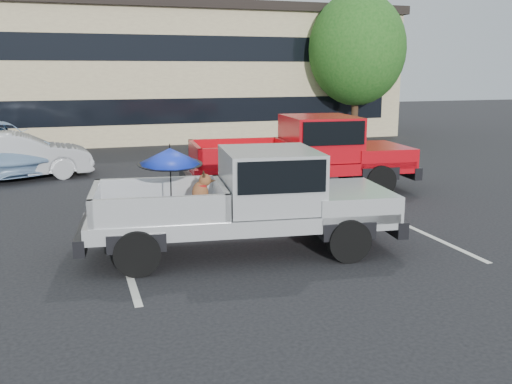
% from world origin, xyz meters
% --- Properties ---
extents(ground, '(90.00, 90.00, 0.00)m').
position_xyz_m(ground, '(0.00, 0.00, 0.00)').
color(ground, black).
rests_on(ground, ground).
extents(stripe_left, '(0.12, 5.00, 0.01)m').
position_xyz_m(stripe_left, '(-3.00, 2.00, 0.00)').
color(stripe_left, silver).
rests_on(stripe_left, ground).
extents(stripe_right, '(0.12, 5.00, 0.01)m').
position_xyz_m(stripe_right, '(3.00, 2.00, 0.00)').
color(stripe_right, silver).
rests_on(stripe_right, ground).
extents(motel_building, '(20.40, 8.40, 6.30)m').
position_xyz_m(motel_building, '(2.00, 20.99, 3.21)').
color(motel_building, tan).
rests_on(motel_building, ground).
extents(tree_right, '(4.46, 4.46, 6.78)m').
position_xyz_m(tree_right, '(9.00, 16.00, 4.21)').
color(tree_right, '#332114').
rests_on(tree_right, ground).
extents(tree_back, '(4.68, 4.68, 7.11)m').
position_xyz_m(tree_back, '(6.00, 24.00, 4.41)').
color(tree_back, '#332114').
rests_on(tree_back, ground).
extents(silver_pickup, '(5.89, 2.64, 2.06)m').
position_xyz_m(silver_pickup, '(-0.60, 1.45, 1.05)').
color(silver_pickup, black).
rests_on(silver_pickup, ground).
extents(red_pickup, '(6.42, 2.72, 2.06)m').
position_xyz_m(red_pickup, '(2.49, 5.98, 1.13)').
color(red_pickup, black).
rests_on(red_pickup, ground).
extents(silver_sedan, '(4.48, 1.90, 1.44)m').
position_xyz_m(silver_sedan, '(-5.35, 10.46, 0.72)').
color(silver_sedan, '#B3B6BB').
rests_on(silver_sedan, ground).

